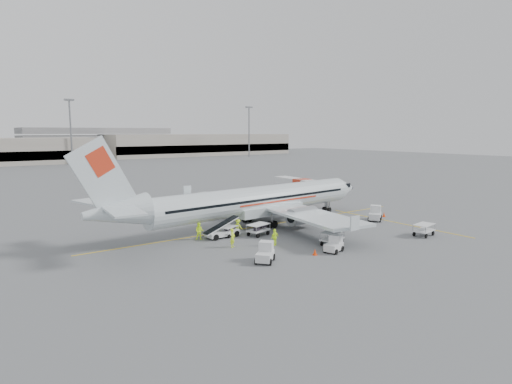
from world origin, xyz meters
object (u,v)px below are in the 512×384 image
(belt_loader, at_px, (222,225))
(tug_aft, at_px, (265,252))
(tug_fore, at_px, (375,213))
(jet_bridge, at_px, (302,192))
(tug_mid, at_px, (334,244))
(aircraft, at_px, (259,182))

(belt_loader, height_order, tug_aft, belt_loader)
(belt_loader, relative_size, tug_aft, 2.19)
(tug_fore, relative_size, tug_aft, 1.09)
(belt_loader, distance_m, tug_fore, 20.48)
(jet_bridge, height_order, tug_aft, jet_bridge)
(tug_mid, bearing_deg, belt_loader, 97.57)
(belt_loader, distance_m, tug_mid, 12.19)
(tug_fore, relative_size, tug_mid, 1.20)
(belt_loader, bearing_deg, jet_bridge, 23.85)
(tug_aft, bearing_deg, tug_mid, -51.03)
(jet_bridge, height_order, belt_loader, jet_bridge)
(aircraft, xyz_separation_m, tug_fore, (13.43, -6.41, -4.33))
(belt_loader, bearing_deg, tug_aft, -102.40)
(tug_mid, bearing_deg, jet_bridge, 35.62)
(aircraft, distance_m, tug_aft, 15.36)
(tug_fore, height_order, tug_aft, tug_fore)
(jet_bridge, bearing_deg, tug_fore, -88.62)
(jet_bridge, distance_m, belt_loader, 22.93)
(jet_bridge, bearing_deg, aircraft, -147.72)
(aircraft, height_order, jet_bridge, aircraft)
(tug_fore, distance_m, tug_mid, 16.24)
(aircraft, xyz_separation_m, belt_loader, (-6.67, -2.50, -3.95))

